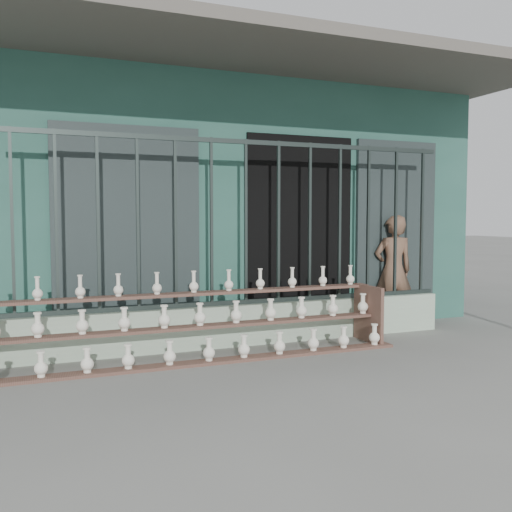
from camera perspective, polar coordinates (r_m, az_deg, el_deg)
name	(u,v)px	position (r m, az deg, el deg)	size (l,w,h in m)	color
ground	(298,374)	(5.23, 4.18, -11.69)	(60.00, 60.00, 0.00)	slate
workshop_building	(179,204)	(9.04, -7.67, 5.22)	(7.40, 6.60, 3.21)	#2A5A4D
parapet_wall	(246,324)	(6.34, -1.02, -6.83)	(5.00, 0.20, 0.45)	#ADC7AA
security_fence	(246,222)	(6.23, -1.03, 3.37)	(5.00, 0.04, 1.80)	#283330
shelf_rack	(183,324)	(5.68, -7.36, -6.73)	(4.50, 0.68, 0.85)	brown
elderly_woman	(393,270)	(7.62, 13.57, -1.40)	(0.52, 0.34, 1.43)	brown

